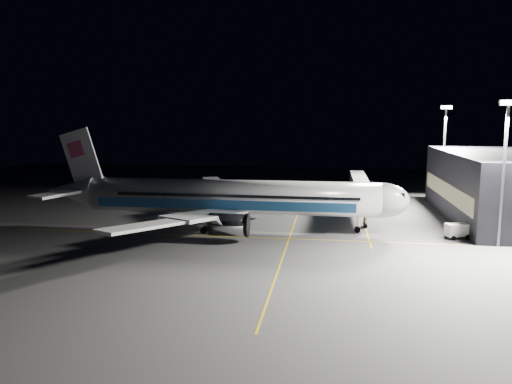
{
  "coord_description": "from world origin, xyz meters",
  "views": [
    {
      "loc": [
        16.01,
        -79.77,
        18.53
      ],
      "look_at": [
        3.86,
        1.07,
        6.0
      ],
      "focal_mm": 35.0,
      "sensor_mm": 36.0,
      "label": 1
    }
  ],
  "objects_px": {
    "baggage_tug": "(204,204)",
    "safety_cone_c": "(217,210)",
    "jet_bridge": "(361,188)",
    "safety_cone_a": "(213,215)",
    "airliner": "(226,197)",
    "floodlight_mast_south": "(504,160)",
    "safety_cone_b": "(235,216)",
    "service_truck": "(460,230)",
    "floodlight_mast_north": "(444,145)"
  },
  "relations": [
    {
      "from": "baggage_tug",
      "to": "safety_cone_c",
      "type": "xyz_separation_m",
      "value": [
        3.29,
        -2.6,
        -0.53
      ]
    },
    {
      "from": "jet_bridge",
      "to": "safety_cone_a",
      "type": "distance_m",
      "value": 29.29
    },
    {
      "from": "airliner",
      "to": "safety_cone_a",
      "type": "relative_size",
      "value": 105.18
    },
    {
      "from": "floodlight_mast_south",
      "to": "safety_cone_a",
      "type": "height_order",
      "value": "floodlight_mast_south"
    },
    {
      "from": "floodlight_mast_south",
      "to": "jet_bridge",
      "type": "bearing_deg",
      "value": 126.79
    },
    {
      "from": "safety_cone_a",
      "to": "safety_cone_b",
      "type": "relative_size",
      "value": 0.92
    },
    {
      "from": "airliner",
      "to": "service_truck",
      "type": "distance_m",
      "value": 37.03
    },
    {
      "from": "safety_cone_c",
      "to": "floodlight_mast_north",
      "type": "bearing_deg",
      "value": 21.43
    },
    {
      "from": "jet_bridge",
      "to": "service_truck",
      "type": "bearing_deg",
      "value": -55.46
    },
    {
      "from": "safety_cone_b",
      "to": "safety_cone_a",
      "type": "bearing_deg",
      "value": 173.09
    },
    {
      "from": "baggage_tug",
      "to": "safety_cone_b",
      "type": "xyz_separation_m",
      "value": [
        8.05,
        -8.28,
        -0.48
      ]
    },
    {
      "from": "jet_bridge",
      "to": "floodlight_mast_north",
      "type": "relative_size",
      "value": 1.66
    },
    {
      "from": "airliner",
      "to": "safety_cone_b",
      "type": "xyz_separation_m",
      "value": [
        0.01,
        8.32,
        -4.85
      ]
    },
    {
      "from": "baggage_tug",
      "to": "safety_cone_c",
      "type": "bearing_deg",
      "value": -22.41
    },
    {
      "from": "airliner",
      "to": "floodlight_mast_north",
      "type": "relative_size",
      "value": 2.97
    },
    {
      "from": "safety_cone_a",
      "to": "jet_bridge",
      "type": "bearing_deg",
      "value": 18.51
    },
    {
      "from": "safety_cone_a",
      "to": "safety_cone_b",
      "type": "bearing_deg",
      "value": -6.91
    },
    {
      "from": "floodlight_mast_south",
      "to": "service_truck",
      "type": "height_order",
      "value": "floodlight_mast_south"
    },
    {
      "from": "airliner",
      "to": "safety_cone_c",
      "type": "relative_size",
      "value": 113.51
    },
    {
      "from": "jet_bridge",
      "to": "floodlight_mast_south",
      "type": "distance_m",
      "value": 31.05
    },
    {
      "from": "baggage_tug",
      "to": "safety_cone_b",
      "type": "bearing_deg",
      "value": -29.85
    },
    {
      "from": "jet_bridge",
      "to": "floodlight_mast_north",
      "type": "distance_m",
      "value": 24.06
    },
    {
      "from": "baggage_tug",
      "to": "safety_cone_c",
      "type": "distance_m",
      "value": 4.23
    },
    {
      "from": "floodlight_mast_south",
      "to": "safety_cone_b",
      "type": "relative_size",
      "value": 32.72
    },
    {
      "from": "service_truck",
      "to": "floodlight_mast_north",
      "type": "bearing_deg",
      "value": 60.59
    },
    {
      "from": "airliner",
      "to": "safety_cone_c",
      "type": "distance_m",
      "value": 15.57
    },
    {
      "from": "floodlight_mast_south",
      "to": "baggage_tug",
      "type": "height_order",
      "value": "floodlight_mast_south"
    },
    {
      "from": "floodlight_mast_north",
      "to": "safety_cone_c",
      "type": "distance_m",
      "value": 50.7
    },
    {
      "from": "service_truck",
      "to": "safety_cone_c",
      "type": "xyz_separation_m",
      "value": [
        -41.52,
        15.84,
        -0.96
      ]
    },
    {
      "from": "airliner",
      "to": "service_truck",
      "type": "xyz_separation_m",
      "value": [
        36.77,
        -1.84,
        -3.93
      ]
    },
    {
      "from": "safety_cone_b",
      "to": "airliner",
      "type": "bearing_deg",
      "value": -90.07
    },
    {
      "from": "service_truck",
      "to": "safety_cone_c",
      "type": "distance_m",
      "value": 44.45
    },
    {
      "from": "jet_bridge",
      "to": "safety_cone_c",
      "type": "height_order",
      "value": "jet_bridge"
    },
    {
      "from": "floodlight_mast_south",
      "to": "safety_cone_b",
      "type": "distance_m",
      "value": 45.14
    },
    {
      "from": "safety_cone_b",
      "to": "safety_cone_c",
      "type": "height_order",
      "value": "safety_cone_b"
    },
    {
      "from": "safety_cone_a",
      "to": "safety_cone_c",
      "type": "bearing_deg",
      "value": 93.96
    },
    {
      "from": "jet_bridge",
      "to": "floodlight_mast_south",
      "type": "bearing_deg",
      "value": -53.21
    },
    {
      "from": "safety_cone_a",
      "to": "safety_cone_c",
      "type": "xyz_separation_m",
      "value": [
        -0.36,
        5.14,
        -0.02
      ]
    },
    {
      "from": "floodlight_mast_north",
      "to": "safety_cone_c",
      "type": "bearing_deg",
      "value": -158.57
    },
    {
      "from": "floodlight_mast_north",
      "to": "service_truck",
      "type": "bearing_deg",
      "value": -97.25
    },
    {
      "from": "airliner",
      "to": "floodlight_mast_north",
      "type": "distance_m",
      "value": 52.56
    },
    {
      "from": "floodlight_mast_north",
      "to": "floodlight_mast_south",
      "type": "distance_m",
      "value": 38.0
    },
    {
      "from": "service_truck",
      "to": "safety_cone_a",
      "type": "xyz_separation_m",
      "value": [
        -41.17,
        10.7,
        -0.94
      ]
    },
    {
      "from": "floodlight_mast_south",
      "to": "safety_cone_c",
      "type": "distance_m",
      "value": 51.45
    },
    {
      "from": "safety_cone_b",
      "to": "service_truck",
      "type": "bearing_deg",
      "value": -15.45
    },
    {
      "from": "baggage_tug",
      "to": "safety_cone_b",
      "type": "distance_m",
      "value": 11.56
    },
    {
      "from": "floodlight_mast_north",
      "to": "service_truck",
      "type": "relative_size",
      "value": 4.29
    },
    {
      "from": "jet_bridge",
      "to": "service_truck",
      "type": "xyz_separation_m",
      "value": [
        13.7,
        -19.9,
        -3.35
      ]
    },
    {
      "from": "floodlight_mast_south",
      "to": "service_truck",
      "type": "distance_m",
      "value": 12.65
    },
    {
      "from": "baggage_tug",
      "to": "safety_cone_a",
      "type": "xyz_separation_m",
      "value": [
        3.65,
        -7.75,
        -0.5
      ]
    }
  ]
}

